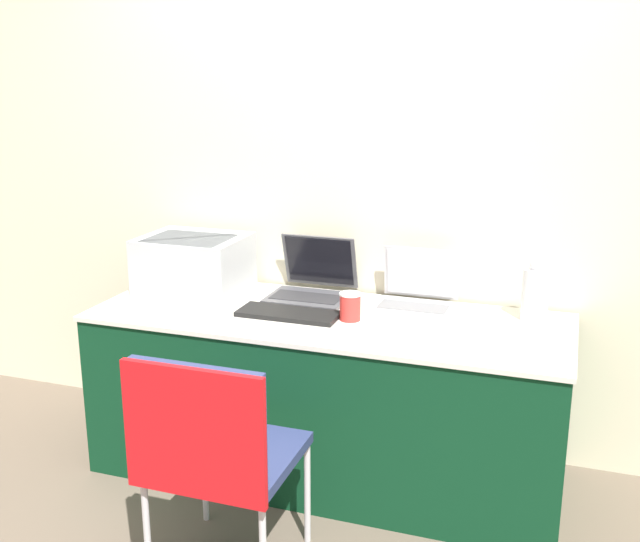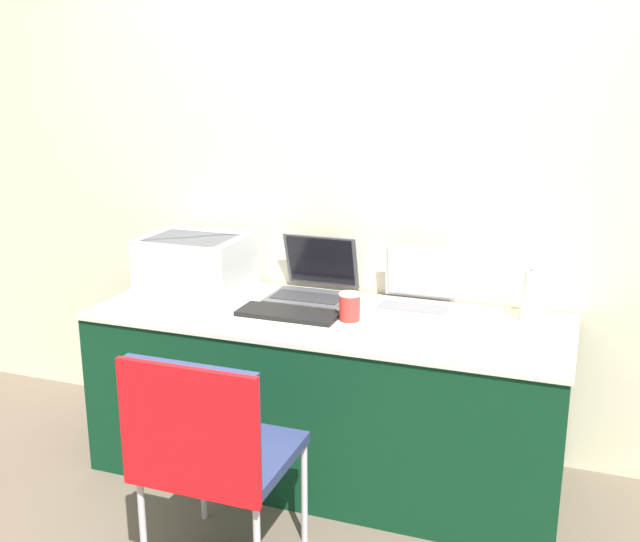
{
  "view_description": "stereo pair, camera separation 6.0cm",
  "coord_description": "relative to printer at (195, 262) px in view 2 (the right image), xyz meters",
  "views": [
    {
      "loc": [
        0.94,
        -2.48,
        1.73
      ],
      "look_at": [
        -0.05,
        0.39,
        0.91
      ],
      "focal_mm": 42.0,
      "sensor_mm": 36.0,
      "label": 1
    },
    {
      "loc": [
        1.0,
        -2.46,
        1.73
      ],
      "look_at": [
        -0.05,
        0.39,
        0.91
      ],
      "focal_mm": 42.0,
      "sensor_mm": 36.0,
      "label": 2
    }
  ],
  "objects": [
    {
      "name": "laptop_right",
      "position": [
        1.02,
        0.11,
        -0.09
      ],
      "size": [
        0.33,
        0.27,
        0.25
      ],
      "color": "#B7B7BC",
      "rests_on": "table"
    },
    {
      "name": "printer",
      "position": [
        0.0,
        0.0,
        0.0
      ],
      "size": [
        0.46,
        0.38,
        0.26
      ],
      "color": "#B2B7BC",
      "rests_on": "table"
    },
    {
      "name": "coffee_cup",
      "position": [
        0.8,
        -0.16,
        -0.08
      ],
      "size": [
        0.09,
        0.09,
        0.12
      ],
      "color": "red",
      "rests_on": "table"
    },
    {
      "name": "metal_pitcher",
      "position": [
        1.52,
        0.09,
        -0.02
      ],
      "size": [
        0.11,
        0.11,
        0.26
      ],
      "color": "silver",
      "rests_on": "table"
    },
    {
      "name": "chair",
      "position": [
        0.57,
        -0.97,
        -0.34
      ],
      "size": [
        0.49,
        0.48,
        0.85
      ],
      "color": "navy",
      "rests_on": "ground_plane"
    },
    {
      "name": "table",
      "position": [
        0.69,
        -0.13,
        -0.5
      ],
      "size": [
        2.0,
        0.73,
        0.73
      ],
      "color": "#0C381E",
      "rests_on": "ground_plane"
    },
    {
      "name": "external_keyboard",
      "position": [
        0.54,
        -0.19,
        -0.13
      ],
      "size": [
        0.43,
        0.17,
        0.02
      ],
      "color": "black",
      "rests_on": "table"
    },
    {
      "name": "ground_plane",
      "position": [
        0.69,
        -0.48,
        -0.87
      ],
      "size": [
        14.0,
        14.0,
        0.0
      ],
      "primitive_type": "plane",
      "color": "#6B5B4C"
    },
    {
      "name": "wall_back",
      "position": [
        0.69,
        0.29,
        0.43
      ],
      "size": [
        8.0,
        0.05,
        2.6
      ],
      "color": "beige",
      "rests_on": "ground_plane"
    },
    {
      "name": "laptop_left",
      "position": [
        0.54,
        0.1,
        -0.08
      ],
      "size": [
        0.35,
        0.34,
        0.27
      ],
      "color": "#4C4C51",
      "rests_on": "table"
    }
  ]
}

